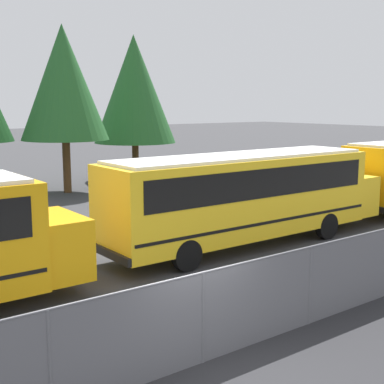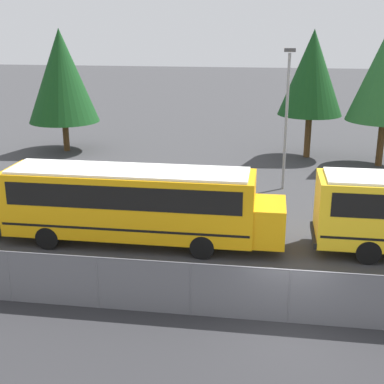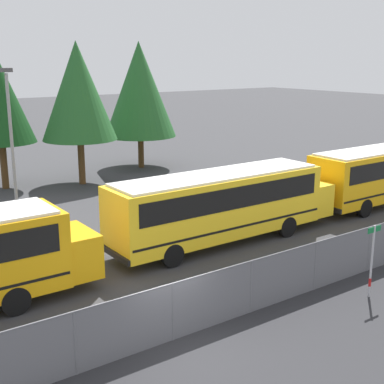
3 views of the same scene
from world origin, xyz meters
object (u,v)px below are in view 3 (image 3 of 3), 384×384
light_pole (12,140)px  school_bus_2 (223,202)px  tree_3 (78,91)px  street_sign (372,259)px  tree_0 (140,89)px

light_pole → school_bus_2: bearing=-51.6°
light_pole → tree_3: 9.04m
street_sign → tree_0: bearing=78.4°
school_bus_2 → light_pole: size_ratio=1.53×
school_bus_2 → tree_3: size_ratio=1.27×
light_pole → street_sign: bearing=-65.4°
school_bus_2 → light_pole: 10.97m
tree_0 → tree_3: bearing=-157.0°
tree_3 → street_sign: bearing=-87.5°
school_bus_2 → tree_3: (-0.33, 14.58, 4.19)m
tree_0 → school_bus_2: bearing=-108.4°
tree_3 → tree_0: bearing=23.0°
tree_0 → tree_3: (-6.03, -2.56, 0.22)m
street_sign → light_pole: (-7.29, 15.92, 2.84)m
street_sign → light_pole: 17.74m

